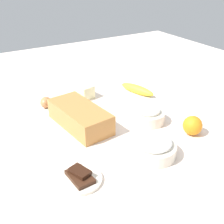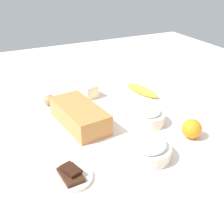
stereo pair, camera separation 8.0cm
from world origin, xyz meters
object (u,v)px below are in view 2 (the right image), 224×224
object	(u,v)px
flour_bowl	(148,116)
egg_near_butter	(49,100)
loaf_pan	(79,115)
orange_fruit	(192,129)
banana	(142,90)
butter_block	(88,90)
sugar_bowl	(147,149)
chocolate_plate	(71,176)

from	to	relation	value
flour_bowl	egg_near_butter	bearing A→B (deg)	42.69
loaf_pan	orange_fruit	world-z (taller)	loaf_pan
banana	orange_fruit	bearing A→B (deg)	174.74
flour_bowl	butter_block	bearing A→B (deg)	18.92
sugar_bowl	egg_near_butter	xyz separation A→B (m)	(0.52, 0.18, -0.01)
sugar_bowl	chocolate_plate	distance (m)	0.26
flour_bowl	sugar_bowl	world-z (taller)	sugar_bowl
sugar_bowl	butter_block	world-z (taller)	sugar_bowl
orange_fruit	chocolate_plate	size ratio (longest dim) A/B	0.55
banana	chocolate_plate	size ratio (longest dim) A/B	1.46
loaf_pan	chocolate_plate	bearing A→B (deg)	147.90
banana	egg_near_butter	bearing A→B (deg)	79.03
banana	chocolate_plate	xyz separation A→B (m)	(-0.42, 0.50, -0.01)
orange_fruit	chocolate_plate	xyz separation A→B (m)	(-0.02, 0.47, -0.03)
orange_fruit	butter_block	world-z (taller)	orange_fruit
banana	orange_fruit	size ratio (longest dim) A/B	2.64
flour_bowl	orange_fruit	bearing A→B (deg)	-151.03
banana	egg_near_butter	distance (m)	0.44
banana	chocolate_plate	bearing A→B (deg)	130.21
egg_near_butter	banana	bearing A→B (deg)	-100.97
flour_bowl	orange_fruit	world-z (taller)	orange_fruit
loaf_pan	banana	size ratio (longest dim) A/B	1.55
orange_fruit	butter_block	distance (m)	0.54
banana	butter_block	xyz separation A→B (m)	(0.09, 0.24, 0.01)
orange_fruit	egg_near_butter	xyz separation A→B (m)	(0.49, 0.39, -0.01)
sugar_bowl	egg_near_butter	bearing A→B (deg)	19.58
banana	sugar_bowl	bearing A→B (deg)	150.47
sugar_bowl	banana	size ratio (longest dim) A/B	0.80
loaf_pan	butter_block	size ratio (longest dim) A/B	3.26
chocolate_plate	sugar_bowl	bearing A→B (deg)	-91.97
loaf_pan	sugar_bowl	bearing A→B (deg)	-164.59
sugar_bowl	banana	distance (m)	0.50
egg_near_butter	chocolate_plate	xyz separation A→B (m)	(-0.51, 0.07, -0.01)
loaf_pan	chocolate_plate	world-z (taller)	loaf_pan
chocolate_plate	orange_fruit	bearing A→B (deg)	-87.44
butter_block	egg_near_butter	size ratio (longest dim) A/B	1.49
flour_bowl	sugar_bowl	xyz separation A→B (m)	(-0.18, 0.12, 0.00)
loaf_pan	chocolate_plate	xyz separation A→B (m)	(-0.29, 0.14, -0.03)
banana	butter_block	world-z (taller)	butter_block
orange_fruit	butter_block	xyz separation A→B (m)	(0.50, 0.20, -0.01)
banana	orange_fruit	world-z (taller)	orange_fruit
loaf_pan	banana	world-z (taller)	loaf_pan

